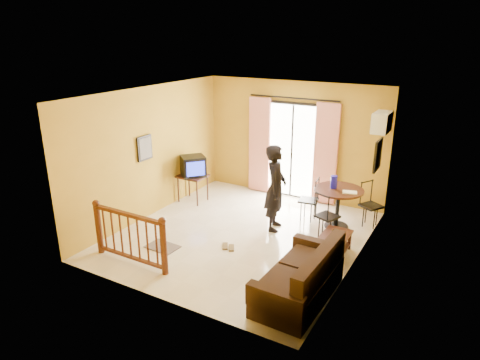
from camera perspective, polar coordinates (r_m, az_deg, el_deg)
The scene contains 19 objects.
ground at distance 8.63m, azimuth 0.21°, elevation -7.31°, with size 5.00×5.00×0.00m, color beige.
room_shell at distance 8.02m, azimuth 0.22°, elevation 3.65°, with size 5.00×5.00×5.00m.
balcony_door at distance 10.27m, azimuth 6.92°, elevation 4.00°, with size 2.25×0.14×2.46m.
tv_table at distance 10.16m, azimuth -6.34°, elevation 0.20°, with size 0.65×0.54×0.65m.
television at distance 10.04m, azimuth -6.26°, elevation 1.87°, with size 0.70×0.71×0.47m.
picture_left at distance 9.17m, azimuth -12.59°, elevation 4.19°, with size 0.05×0.42×0.52m.
dining_table at distance 8.95m, azimuth 12.98°, elevation -2.21°, with size 1.00×1.00×0.83m.
water_jug at distance 8.89m, azimuth 12.40°, elevation -0.25°, with size 0.14×0.14×0.26m, color #1513BB.
serving_tray at distance 8.73m, azimuth 14.42°, elevation -1.60°, with size 0.28×0.18×0.02m, color white.
dining_chairs at distance 9.16m, azimuth 12.40°, elevation -6.16°, with size 1.74×1.49×0.95m.
air_conditioner at distance 9.01m, azimuth 18.36°, elevation 7.33°, with size 0.31×0.60×0.40m.
botanical_print at distance 8.48m, azimuth 17.89°, elevation 3.19°, with size 0.05×0.50×0.60m.
coffee_table at distance 7.96m, azimuth 12.36°, elevation -8.16°, with size 0.48×0.86×0.38m.
bowl at distance 8.01m, azimuth 12.75°, elevation -6.76°, with size 0.17×0.17×0.05m, color #523E1C.
sofa at distance 6.65m, azimuth 8.28°, elevation -13.06°, with size 0.89×1.84×0.87m.
standing_person at distance 8.60m, azimuth 4.76°, elevation -1.07°, with size 0.65×0.42×1.77m, color black.
stair_balustrade at distance 7.66m, azimuth -14.54°, elevation -6.92°, with size 1.63×0.13×1.04m.
doormat at distance 8.29m, azimuth -10.29°, elevation -8.75°, with size 0.60×0.40×0.02m, color #5F524C.
sandals at distance 8.15m, azimuth -1.58°, elevation -8.91°, with size 0.35×0.27×0.03m.
Camera 1 is at (3.80, -6.73, 3.85)m, focal length 32.00 mm.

